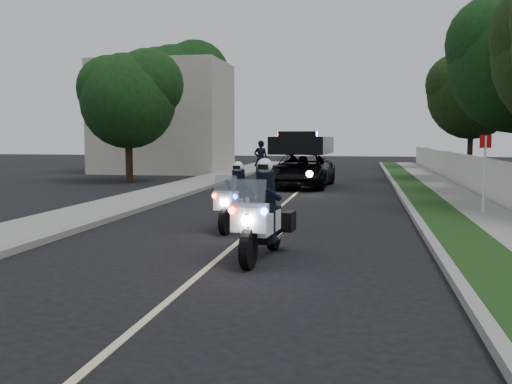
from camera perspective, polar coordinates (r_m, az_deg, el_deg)
ground at (r=10.24m, az=-4.76°, el=-7.44°), size 120.00×120.00×0.00m
curb_right at (r=19.81m, az=14.65°, el=-1.12°), size 0.20×60.00×0.15m
grass_verge at (r=19.87m, az=16.67°, el=-1.14°), size 1.20×60.00×0.16m
sidewalk_right at (r=20.06m, az=20.36°, el=-1.19°), size 1.40×60.00×0.16m
property_wall at (r=20.19m, az=23.22°, el=0.66°), size 0.22×60.00×1.50m
curb_left at (r=20.87m, az=-8.41°, el=-0.67°), size 0.20×60.00×0.15m
sidewalk_left at (r=21.25m, az=-11.22°, el=-0.60°), size 2.00×60.00×0.16m
building_far at (r=37.83m, az=-9.11°, el=7.24°), size 8.00×6.00×7.00m
lane_marking at (r=19.94m, az=2.81°, el=-1.11°), size 0.12×50.00×0.01m
police_moto_left at (r=14.35m, az=-1.95°, el=-3.70°), size 0.89×2.04×1.69m
police_moto_right at (r=10.96m, az=0.64°, el=-6.56°), size 0.97×2.29×1.89m
police_suv at (r=26.33m, az=4.47°, el=0.47°), size 2.89×5.71×2.71m
bicycle at (r=29.14m, az=0.47°, el=0.97°), size 0.77×1.67×0.84m
cyclist at (r=29.14m, az=0.47°, el=0.97°), size 0.71×0.49×1.91m
sign_post at (r=17.52m, az=21.47°, el=-2.41°), size 0.50×0.50×2.42m
tree_right_e at (r=42.08m, az=20.30°, el=2.01°), size 6.83×6.83×9.83m
tree_left_near at (r=29.67m, az=-12.37°, el=0.92°), size 4.83×4.83×7.88m
tree_left_far at (r=38.91m, az=-7.81°, el=2.05°), size 7.52×7.52×10.21m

